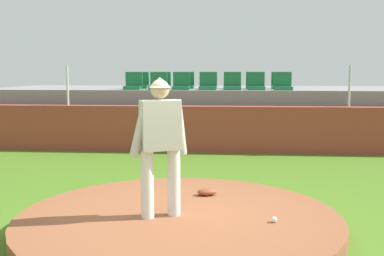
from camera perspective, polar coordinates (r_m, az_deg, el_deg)
The scene contains 23 objects.
ground_plane at distance 6.39m, azimuth -1.61°, elevation -12.28°, with size 60.00×60.00×0.00m, color #49721E.
pitchers_mound at distance 6.36m, azimuth -1.62°, elevation -11.40°, with size 4.31×4.31×0.21m, color brown.
pitcher at distance 6.03m, azimuth -3.88°, elevation -1.07°, with size 0.75×0.44×1.82m.
baseball at distance 6.09m, azimuth 9.99°, elevation -10.94°, with size 0.07×0.07×0.07m, color white.
fielding_glove at distance 7.24m, azimuth 1.84°, elevation -7.78°, with size 0.30×0.20×0.11m, color brown.
brick_barrier at distance 12.23m, azimuth 1.53°, elevation -0.11°, with size 14.36×0.40×1.20m, color #983C2D.
fence_post_left at distance 12.86m, azimuth -14.93°, elevation 5.05°, with size 0.06×0.06×1.06m, color silver.
fence_post_right at distance 12.48m, azimuth 18.65°, elevation 4.86°, with size 0.06×0.06×1.06m, color silver.
bleacher_platform at distance 14.87m, azimuth 2.11°, elevation 1.89°, with size 13.10×4.17×1.58m, color gray.
stadium_chair_0 at distance 13.53m, azimuth -7.17°, elevation 5.34°, with size 0.48×0.44×0.50m.
stadium_chair_1 at distance 13.41m, azimuth -4.15°, elevation 5.36°, with size 0.48×0.44×0.50m.
stadium_chair_2 at distance 13.31m, azimuth -1.32°, elevation 5.36°, with size 0.48×0.44×0.50m.
stadium_chair_3 at distance 13.26m, azimuth 1.94°, elevation 5.36°, with size 0.48×0.44×0.50m.
stadium_chair_4 at distance 13.26m, azimuth 4.96°, elevation 5.33°, with size 0.48×0.44×0.50m.
stadium_chair_5 at distance 13.29m, azimuth 7.82°, elevation 5.30°, with size 0.48×0.44×0.50m.
stadium_chair_6 at distance 13.31m, azimuth 11.04°, elevation 5.24°, with size 0.48×0.44×0.50m.
stadium_chair_7 at distance 14.40m, azimuth -6.29°, elevation 5.45°, with size 0.48×0.44×0.50m.
stadium_chair_8 at distance 14.32m, azimuth -3.61°, elevation 5.47°, with size 0.48×0.44×0.50m.
stadium_chair_9 at distance 14.24m, azimuth -0.74°, elevation 5.47°, with size 0.48×0.44×0.50m.
stadium_chair_10 at distance 14.16m, azimuth 2.08°, elevation 5.46°, with size 0.48×0.44×0.50m.
stadium_chair_11 at distance 14.14m, azimuth 4.86°, elevation 5.44°, with size 0.48×0.44×0.50m.
stadium_chair_12 at distance 14.14m, azimuth 7.58°, elevation 5.40°, with size 0.48×0.44×0.50m.
stadium_chair_13 at distance 14.24m, azimuth 10.64°, elevation 5.35°, with size 0.48×0.44×0.50m.
Camera 1 is at (0.67, -5.99, 2.11)m, focal length 43.75 mm.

